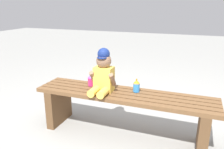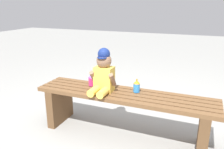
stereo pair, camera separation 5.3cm
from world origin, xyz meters
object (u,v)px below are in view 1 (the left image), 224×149
Objects in this scene: park_bench at (123,107)px; sippy_cup_right at (136,86)px; sippy_cup_left at (91,80)px; child_figure at (103,73)px.

park_bench is 13.31× the size of sippy_cup_right.
park_bench is 13.31× the size of sippy_cup_left.
child_figure is (-0.19, -0.03, 0.31)m from park_bench.
park_bench is at bearing -144.97° from sippy_cup_right.
child_figure is 3.26× the size of sippy_cup_left.
sippy_cup_right is (0.29, 0.10, -0.12)m from child_figure.
sippy_cup_left is at bearing 150.24° from child_figure.
child_figure reaches higher than sippy_cup_right.
sippy_cup_left is at bearing 180.00° from sippy_cup_right.
child_figure is at bearing -171.26° from park_bench.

